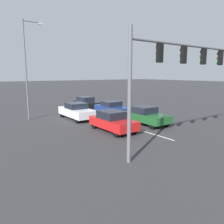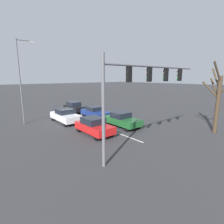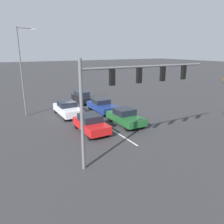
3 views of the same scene
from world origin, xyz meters
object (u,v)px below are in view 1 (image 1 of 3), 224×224
at_px(car_darkgreen_leftlane_front, 146,115).
at_px(street_lamp_right_shoulder, 27,64).
at_px(car_red_midlane_front, 113,121).
at_px(car_black_leftlane_third, 86,103).
at_px(car_white_midlane_second, 77,111).
at_px(traffic_signal_gantry, 175,65).
at_px(car_navy_leftlane_second, 113,108).

bearing_deg(car_darkgreen_leftlane_front, street_lamp_right_shoulder, -45.43).
height_order(car_red_midlane_front, car_black_leftlane_third, car_red_midlane_front).
distance_m(car_darkgreen_leftlane_front, car_white_midlane_second, 6.82).
bearing_deg(traffic_signal_gantry, car_red_midlane_front, -86.26).
bearing_deg(car_navy_leftlane_second, street_lamp_right_shoulder, -19.96).
relative_size(car_white_midlane_second, traffic_signal_gantry, 0.49).
height_order(car_red_midlane_front, street_lamp_right_shoulder, street_lamp_right_shoulder).
bearing_deg(car_white_midlane_second, street_lamp_right_shoulder, -30.29).
relative_size(car_darkgreen_leftlane_front, car_navy_leftlane_second, 0.95).
bearing_deg(car_darkgreen_leftlane_front, car_black_leftlane_third, -88.96).
distance_m(car_darkgreen_leftlane_front, car_navy_leftlane_second, 5.01).
relative_size(car_darkgreen_leftlane_front, traffic_signal_gantry, 0.45).
xyz_separation_m(car_white_midlane_second, car_black_leftlane_third, (-3.71, -4.85, -0.01)).
bearing_deg(car_darkgreen_leftlane_front, car_red_midlane_front, 3.09).
distance_m(car_navy_leftlane_second, car_white_midlane_second, 3.97).
xyz_separation_m(car_navy_leftlane_second, traffic_signal_gantry, (3.37, 10.62, 4.07)).
bearing_deg(car_navy_leftlane_second, car_darkgreen_leftlane_front, 89.69).
height_order(car_navy_leftlane_second, car_white_midlane_second, car_white_midlane_second).
bearing_deg(traffic_signal_gantry, street_lamp_right_shoulder, -72.04).
height_order(car_white_midlane_second, traffic_signal_gantry, traffic_signal_gantry).
xyz_separation_m(car_red_midlane_front, car_navy_leftlane_second, (-3.73, -5.21, -0.01)).
bearing_deg(car_black_leftlane_third, car_red_midlane_front, 71.76).
relative_size(car_navy_leftlane_second, traffic_signal_gantry, 0.47).
height_order(car_darkgreen_leftlane_front, car_black_leftlane_third, car_darkgreen_leftlane_front).
xyz_separation_m(car_darkgreen_leftlane_front, street_lamp_right_shoulder, (7.69, -7.81, 4.46)).
xyz_separation_m(car_navy_leftlane_second, car_black_leftlane_third, (0.22, -5.44, 0.01)).
distance_m(car_white_midlane_second, car_black_leftlane_third, 6.10).
distance_m(car_white_midlane_second, street_lamp_right_shoulder, 6.25).
height_order(car_black_leftlane_third, traffic_signal_gantry, traffic_signal_gantry).
height_order(car_white_midlane_second, street_lamp_right_shoulder, street_lamp_right_shoulder).
bearing_deg(street_lamp_right_shoulder, car_white_midlane_second, 149.71).
distance_m(car_navy_leftlane_second, street_lamp_right_shoulder, 9.35).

